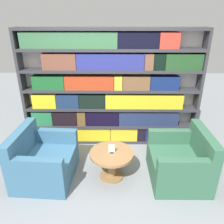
# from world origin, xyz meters

# --- Properties ---
(ground_plane) EXTENTS (14.00, 14.00, 0.00)m
(ground_plane) POSITION_xyz_m (0.00, 0.00, 0.00)
(ground_plane) COLOR gray
(bookshelf) EXTENTS (3.26, 0.30, 2.16)m
(bookshelf) POSITION_xyz_m (-0.01, 1.33, 1.07)
(bookshelf) COLOR silver
(bookshelf) RESTS_ON ground_plane
(armchair_left) EXTENTS (0.87, 0.97, 0.81)m
(armchair_left) POSITION_xyz_m (-1.03, 0.21, 0.28)
(armchair_left) COLOR #386684
(armchair_left) RESTS_ON ground_plane
(armchair_right) EXTENTS (0.82, 0.93, 0.81)m
(armchair_right) POSITION_xyz_m (1.08, 0.21, 0.28)
(armchair_right) COLOR #336047
(armchair_right) RESTS_ON ground_plane
(coffee_table) EXTENTS (0.67, 0.67, 0.45)m
(coffee_table) POSITION_xyz_m (0.03, 0.22, 0.32)
(coffee_table) COLOR olive
(coffee_table) RESTS_ON ground_plane
(table_sign) EXTENTS (0.09, 0.06, 0.13)m
(table_sign) POSITION_xyz_m (0.03, 0.22, 0.51)
(table_sign) COLOR black
(table_sign) RESTS_ON coffee_table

